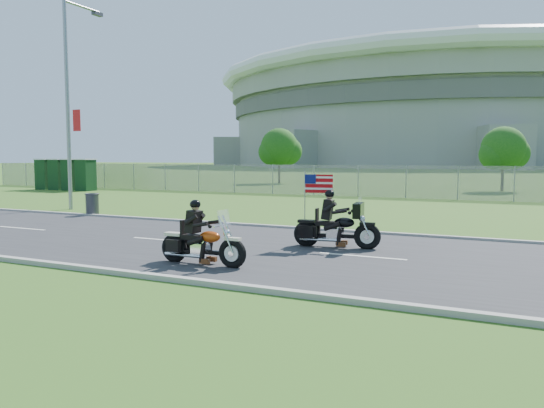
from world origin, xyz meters
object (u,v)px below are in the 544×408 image
at_px(motorcycle_follow, 336,229).
at_px(streetlight, 71,90).
at_px(porta_toilet_a, 86,175).
at_px(porta_toilet_b, 72,175).
at_px(porta_toilet_d, 45,175).
at_px(motorcycle_lead, 201,245).
at_px(porta_toilet_c, 58,175).
at_px(trash_can, 92,205).

bearing_deg(motorcycle_follow, streetlight, 152.15).
bearing_deg(porta_toilet_a, porta_toilet_b, 180.00).
xyz_separation_m(porta_toilet_d, motorcycle_lead, (27.16, -19.51, -0.67)).
bearing_deg(motorcycle_lead, porta_toilet_a, 139.99).
distance_m(porta_toilet_c, porta_toilet_d, 1.40).
distance_m(streetlight, trash_can, 6.29).
relative_size(porta_toilet_c, motorcycle_follow, 0.97).
bearing_deg(motorcycle_follow, porta_toilet_d, 142.64).
xyz_separation_m(streetlight, porta_toilet_b, (-11.42, 10.78, -4.49)).
relative_size(porta_toilet_b, motorcycle_follow, 0.97).
height_order(streetlight, porta_toilet_a, streetlight).
xyz_separation_m(porta_toilet_a, trash_can, (13.03, -12.70, -0.69)).
xyz_separation_m(porta_toilet_a, motorcycle_lead, (22.96, -19.51, -0.67)).
xyz_separation_m(motorcycle_lead, motorcycle_follow, (2.03, 3.51, 0.07)).
bearing_deg(porta_toilet_c, porta_toilet_d, 180.00).
bearing_deg(porta_toilet_a, motorcycle_lead, -40.35).
xyz_separation_m(streetlight, porta_toilet_d, (-14.22, 10.78, -4.49)).
bearing_deg(porta_toilet_a, streetlight, -47.09).
distance_m(porta_toilet_d, motorcycle_follow, 33.29).
bearing_deg(motorcycle_lead, porta_toilet_b, 141.65).
bearing_deg(porta_toilet_d, porta_toilet_b, 0.00).
xyz_separation_m(porta_toilet_c, porta_toilet_d, (-1.40, 0.00, 0.00)).
bearing_deg(trash_can, streetlight, 147.44).
xyz_separation_m(porta_toilet_c, motorcycle_follow, (27.79, -16.00, -0.60)).
xyz_separation_m(porta_toilet_c, motorcycle_lead, (25.76, -19.51, -0.67)).
bearing_deg(porta_toilet_d, motorcycle_follow, -28.73).
distance_m(motorcycle_lead, motorcycle_follow, 4.06).
bearing_deg(trash_can, porta_toilet_b, 138.64).
relative_size(porta_toilet_b, motorcycle_lead, 1.02).
height_order(streetlight, trash_can, streetlight).
distance_m(streetlight, porta_toilet_a, 15.39).
bearing_deg(trash_can, motorcycle_lead, -34.43).
height_order(streetlight, motorcycle_follow, streetlight).
distance_m(streetlight, porta_toilet_d, 18.40).
relative_size(porta_toilet_a, motorcycle_lead, 1.02).
xyz_separation_m(streetlight, trash_can, (3.01, -1.92, -5.18)).
bearing_deg(porta_toilet_b, porta_toilet_d, 180.00).
relative_size(porta_toilet_a, porta_toilet_c, 1.00).
distance_m(porta_toilet_c, motorcycle_follow, 32.07).
relative_size(porta_toilet_a, motorcycle_follow, 0.97).
bearing_deg(porta_toilet_c, motorcycle_lead, -37.14).
xyz_separation_m(porta_toilet_d, motorcycle_follow, (29.19, -16.00, -0.60)).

